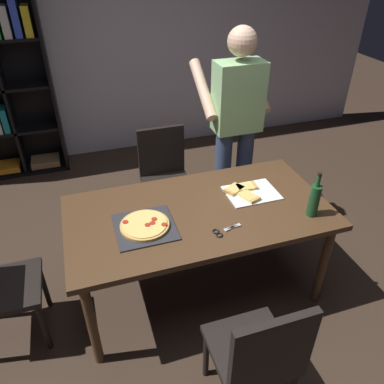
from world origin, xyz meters
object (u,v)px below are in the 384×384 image
Objects in this scene: dining_table at (199,219)px; chair_far_side at (165,172)px; kitchen_scissors at (223,231)px; wine_bottle at (314,200)px; chair_near_camera at (259,354)px; person_serving_pizza at (236,123)px; pepperoni_pizza_on_tray at (145,226)px.

dining_table is 0.96m from chair_far_side.
chair_far_side is 4.54× the size of kitchen_scissors.
dining_table is 5.54× the size of wine_bottle.
chair_near_camera is 0.51× the size of person_serving_pizza.
pepperoni_pizza_on_tray is 1.86× the size of kitchen_scissors.
chair_far_side is 1.11m from pepperoni_pizza_on_tray.
pepperoni_pizza_on_tray is at bearing 157.33° from kitchen_scissors.
chair_near_camera is at bearing -108.68° from person_serving_pizza.
chair_far_side is 2.85× the size of wine_bottle.
person_serving_pizza reaches higher than dining_table.
dining_table is 0.96m from chair_near_camera.
wine_bottle is at bearing -21.70° from dining_table.
person_serving_pizza is at bearing 40.00° from pepperoni_pizza_on_tray.
chair_near_camera is 1.82m from person_serving_pizza.
chair_far_side reaches higher than dining_table.
chair_near_camera is 0.73m from kitchen_scissors.
chair_far_side is (0.00, 0.94, -0.17)m from dining_table.
kitchen_scissors is (0.07, -0.26, 0.08)m from dining_table.
kitchen_scissors is (0.45, -0.19, -0.01)m from pepperoni_pizza_on_tray.
person_serving_pizza reaches higher than chair_far_side.
dining_table is at bearing 158.30° from wine_bottle.
kitchen_scissors is at bearing -86.75° from chair_far_side.
chair_far_side is at bearing 90.00° from dining_table.
dining_table is 0.28m from kitchen_scissors.
person_serving_pizza is 1.12m from kitchen_scissors.
wine_bottle is (1.07, -0.20, 0.10)m from pepperoni_pizza_on_tray.
chair_far_side is at bearing 158.61° from person_serving_pizza.
wine_bottle is 0.63m from kitchen_scissors.
kitchen_scissors is at bearing -75.17° from dining_table.
chair_far_side reaches higher than kitchen_scissors.
person_serving_pizza is 1.25m from pepperoni_pizza_on_tray.
wine_bottle reaches higher than pepperoni_pizza_on_tray.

